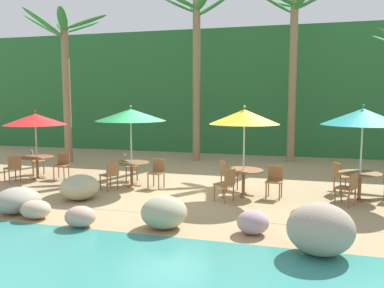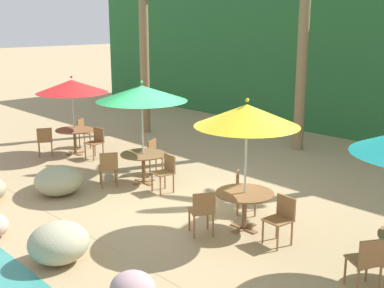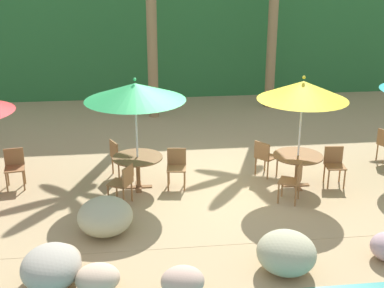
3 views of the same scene
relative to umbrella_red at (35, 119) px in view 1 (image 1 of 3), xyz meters
name	(u,v)px [view 1 (image 1 of 3)]	position (x,y,z in m)	size (l,w,h in m)	color
ground_plane	(170,189)	(4.81, -0.24, -2.01)	(120.00, 120.00, 0.00)	tan
terrace_deck	(170,188)	(4.81, -0.24, -2.00)	(18.00, 5.20, 0.01)	tan
foliage_backdrop	(226,92)	(4.81, 8.76, 0.99)	(28.00, 2.40, 6.00)	#286633
rock_seawall	(255,218)	(7.78, -3.75, -1.63)	(15.59, 3.34, 1.02)	#9E9889
umbrella_red	(35,119)	(0.00, 0.00, 0.00)	(2.06, 2.06, 2.31)	silver
dining_table_red	(37,161)	(0.00, 0.00, -1.39)	(1.10, 1.10, 0.74)	brown
chair_red_seaward	(62,164)	(0.83, 0.21, -1.49)	(0.47, 0.48, 0.87)	olive
chair_red_inland	(35,160)	(-0.55, 0.65, -1.49)	(0.59, 0.59, 0.87)	olive
chair_red_left	(13,167)	(-0.30, -0.80, -1.49)	(0.57, 0.57, 0.87)	olive
umbrella_green	(131,115)	(3.55, -0.20, 0.19)	(2.15, 2.15, 2.50)	silver
dining_table_green	(132,166)	(3.55, -0.20, -1.39)	(1.10, 1.10, 0.74)	brown
chair_green_seaward	(157,171)	(4.40, -0.21, -1.49)	(0.47, 0.47, 0.87)	olive
chair_green_inland	(129,165)	(3.12, 0.54, -1.49)	(0.56, 0.56, 0.87)	olive
chair_green_left	(111,174)	(3.24, -0.99, -1.49)	(0.57, 0.57, 0.87)	olive
umbrella_yellow	(244,117)	(7.07, -0.52, 0.20)	(1.93, 1.93, 2.52)	silver
dining_table_yellow	(244,174)	(7.07, -0.52, -1.39)	(1.10, 1.10, 0.74)	brown
chair_yellow_seaward	(275,179)	(7.93, -0.51, -1.49)	(0.46, 0.47, 0.87)	olive
chair_yellow_inland	(227,173)	(6.48, 0.10, -1.49)	(0.60, 0.59, 0.87)	olive
chair_yellow_left	(227,183)	(6.75, -1.31, -1.49)	(0.58, 0.57, 0.87)	olive
umbrella_teal	(363,117)	(10.14, -0.16, 0.22)	(2.14, 2.14, 2.56)	silver
dining_table_teal	(360,177)	(10.14, -0.16, -1.39)	(1.10, 1.10, 0.74)	brown
chair_teal_inland	(340,175)	(9.71, 0.58, -1.49)	(0.56, 0.56, 0.87)	olive
chair_teal_left	(349,187)	(9.79, -0.94, -1.49)	(0.58, 0.58, 0.87)	olive
palm_tree_nearest	(65,62)	(-0.96, 3.37, 2.18)	(3.62, 3.43, 6.17)	olive
palm_tree_second	(197,55)	(4.17, 5.29, 2.50)	(2.79, 2.64, 6.94)	olive
palm_tree_third	(293,54)	(8.13, 5.93, 2.53)	(2.82, 2.65, 6.98)	olive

